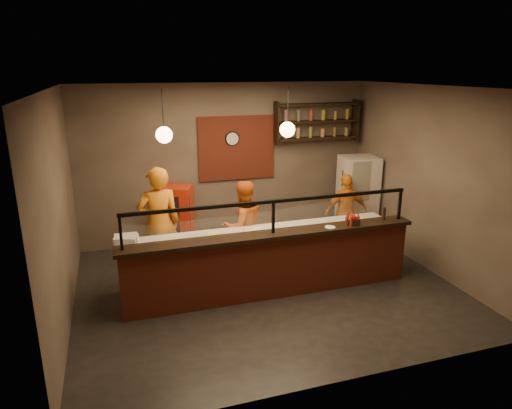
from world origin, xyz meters
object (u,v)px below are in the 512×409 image
object	(u,v)px
wall_clock	(232,139)
fridge	(357,197)
pizza_dough	(260,232)
pepper_mill	(384,214)
condiment_caddy	(353,222)
cook_left	(159,223)
cook_right	(346,212)
red_cooler	(178,218)
cook_mid	(243,226)

from	to	relation	value
wall_clock	fridge	bearing A→B (deg)	-16.84
pizza_dough	pepper_mill	xyz separation A→B (m)	(2.01, -0.46, 0.26)
wall_clock	condiment_caddy	xyz separation A→B (m)	(1.24, -2.80, -0.99)
fridge	pepper_mill	world-z (taller)	fridge
wall_clock	cook_left	world-z (taller)	wall_clock
cook_left	pizza_dough	bearing A→B (deg)	150.03
cook_right	condiment_caddy	world-z (taller)	cook_right
wall_clock	pizza_dough	size ratio (longest dim) A/B	0.57
red_cooler	pepper_mill	xyz separation A→B (m)	(3.05, -2.43, 0.53)
wall_clock	red_cooler	xyz separation A→B (m)	(-1.20, -0.31, -1.46)
fridge	red_cooler	size ratio (longest dim) A/B	1.35
wall_clock	fridge	size ratio (longest dim) A/B	0.17
cook_left	pizza_dough	world-z (taller)	cook_left
pepper_mill	fridge	bearing A→B (deg)	71.88
wall_clock	cook_left	size ratio (longest dim) A/B	0.15
wall_clock	cook_left	bearing A→B (deg)	-137.77
wall_clock	pizza_dough	distance (m)	2.58
red_cooler	pepper_mill	bearing A→B (deg)	-15.82
red_cooler	condiment_caddy	size ratio (longest dim) A/B	6.46
wall_clock	cook_left	xyz separation A→B (m)	(-1.68, -1.53, -1.13)
fridge	wall_clock	bearing A→B (deg)	171.05
pizza_dough	pepper_mill	distance (m)	2.07
cook_mid	pepper_mill	size ratio (longest dim) A/B	7.71
cook_right	condiment_caddy	bearing A→B (deg)	67.69
fridge	pepper_mill	distance (m)	2.11
pepper_mill	red_cooler	bearing A→B (deg)	141.50
wall_clock	cook_right	distance (m)	2.70
fridge	pizza_dough	world-z (taller)	fridge
pizza_dough	condiment_caddy	world-z (taller)	condiment_caddy
cook_right	condiment_caddy	distance (m)	1.70
red_cooler	cook_right	bearing A→B (deg)	5.27
wall_clock	cook_right	world-z (taller)	wall_clock
cook_left	condiment_caddy	world-z (taller)	cook_left
cook_mid	wall_clock	bearing A→B (deg)	-109.36
fridge	condiment_caddy	xyz separation A→B (m)	(-1.26, -2.04, 0.25)
fridge	pizza_dough	distance (m)	3.06
cook_right	pepper_mill	bearing A→B (deg)	89.15
fridge	cook_right	bearing A→B (deg)	-127.58
cook_mid	condiment_caddy	size ratio (longest dim) A/B	8.27
pizza_dough	condiment_caddy	bearing A→B (deg)	-20.50
cook_left	condiment_caddy	distance (m)	3.19
pizza_dough	pepper_mill	bearing A→B (deg)	-12.86
cook_left	cook_mid	world-z (taller)	cook_left
cook_right	condiment_caddy	xyz separation A→B (m)	(-0.71, -1.50, 0.36)
condiment_caddy	red_cooler	bearing A→B (deg)	134.39
red_cooler	condiment_caddy	xyz separation A→B (m)	(2.44, -2.49, 0.48)
cook_left	cook_right	bearing A→B (deg)	179.81
red_cooler	pepper_mill	size ratio (longest dim) A/B	6.03
wall_clock	red_cooler	distance (m)	1.92
cook_left	fridge	bearing A→B (deg)	-173.37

